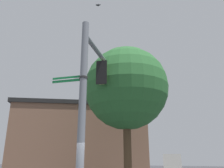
% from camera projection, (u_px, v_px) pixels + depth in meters
% --- Properties ---
extents(signal_pole, '(0.28, 0.28, 7.33)m').
position_uv_depth(signal_pole, '(82.00, 110.00, 8.12)').
color(signal_pole, slate).
rests_on(signal_pole, ground).
extents(mast_arm, '(0.51, 6.55, 0.21)m').
position_uv_depth(mast_arm, '(108.00, 65.00, 12.07)').
color(mast_arm, slate).
extents(traffic_light_nearest_pole, '(0.54, 0.49, 1.31)m').
position_uv_depth(traffic_light_nearest_pole, '(102.00, 73.00, 11.00)').
color(traffic_light_nearest_pole, black).
extents(traffic_light_mid_inner, '(0.54, 0.49, 1.31)m').
position_uv_depth(traffic_light_mid_inner, '(111.00, 83.00, 12.53)').
color(traffic_light_mid_inner, black).
extents(traffic_light_mid_outer, '(0.54, 0.49, 1.31)m').
position_uv_depth(traffic_light_mid_outer, '(118.00, 91.00, 14.06)').
color(traffic_light_mid_outer, black).
extents(street_name_sign, '(1.48, 0.32, 0.22)m').
position_uv_depth(street_name_sign, '(75.00, 79.00, 8.59)').
color(street_name_sign, '#147238').
extents(bird_flying, '(0.29, 0.23, 0.09)m').
position_uv_depth(bird_flying, '(98.00, 5.00, 13.22)').
color(bird_flying, black).
extents(storefront_building, '(11.55, 9.13, 5.94)m').
position_uv_depth(storefront_building, '(80.00, 143.00, 17.93)').
color(storefront_building, brown).
rests_on(storefront_building, ground).
extents(tree_by_storefront, '(4.82, 4.82, 8.23)m').
position_uv_depth(tree_by_storefront, '(126.00, 88.00, 12.93)').
color(tree_by_storefront, '#4C3823').
rests_on(tree_by_storefront, ground).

